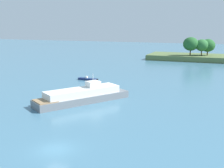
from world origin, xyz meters
The scene contains 4 objects.
ground_plane centered at (0.00, 0.00, 0.00)m, with size 400.00×400.00×0.00m, color teal.
treeline_island centered at (14.36, 93.53, 2.82)m, with size 50.98×16.98×10.60m.
small_motorboat centered at (-15.10, 38.92, 0.28)m, with size 5.65×1.60×1.02m.
white_riverboat centered at (-6.57, 19.47, 1.23)m, with size 13.54×17.64×5.09m.
Camera 1 is at (17.25, -25.91, 14.05)m, focal length 45.67 mm.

